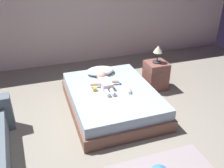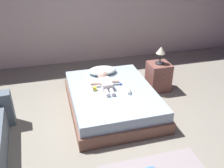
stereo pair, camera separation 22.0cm
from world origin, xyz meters
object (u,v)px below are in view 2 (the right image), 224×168
at_px(bed, 112,99).
at_px(nightstand, 158,77).
at_px(toothbrush, 120,83).
at_px(toy_block, 95,89).
at_px(baby, 105,81).
at_px(pillow, 102,70).
at_px(lamp, 161,52).
at_px(baby_bottle, 129,92).

distance_m(bed, nightstand, 1.11).
height_order(toothbrush, toy_block, toy_block).
bearing_deg(nightstand, baby, -168.11).
relative_size(bed, baby, 2.79).
relative_size(toothbrush, toy_block, 1.86).
distance_m(pillow, toy_block, 0.65).
height_order(lamp, toy_block, lamp).
xyz_separation_m(bed, baby, (-0.08, 0.18, 0.26)).
xyz_separation_m(bed, toothbrush, (0.18, 0.18, 0.20)).
height_order(pillow, toy_block, pillow).
distance_m(nightstand, lamp, 0.50).
bearing_deg(baby_bottle, baby, 130.03).
xyz_separation_m(bed, lamp, (1.03, 0.41, 0.59)).
relative_size(baby, toothbrush, 4.99).
bearing_deg(bed, baby_bottle, -39.77).
bearing_deg(lamp, pillow, 168.01).
bearing_deg(toothbrush, baby, -179.49).
bearing_deg(toy_block, toothbrush, 16.44).
relative_size(nightstand, baby_bottle, 4.72).
bearing_deg(toothbrush, pillow, 113.91).
bearing_deg(lamp, bed, -158.25).
xyz_separation_m(toothbrush, nightstand, (0.84, 0.23, -0.11)).
bearing_deg(baby, nightstand, 11.89).
xyz_separation_m(toothbrush, baby_bottle, (0.05, -0.38, 0.02)).
distance_m(baby, baby_bottle, 0.49).
bearing_deg(pillow, toothbrush, -66.09).
bearing_deg(lamp, baby_bottle, -142.57).
height_order(baby, toothbrush, baby).
relative_size(bed, baby_bottle, 15.98).
xyz_separation_m(nightstand, baby_bottle, (-0.79, -0.61, 0.13)).
bearing_deg(toy_block, lamp, 15.69).
xyz_separation_m(bed, nightstand, (1.03, 0.41, 0.09)).
distance_m(pillow, baby, 0.46).
relative_size(bed, pillow, 3.53).
distance_m(bed, toothbrush, 0.32).
xyz_separation_m(pillow, nightstand, (1.05, -0.22, -0.16)).
relative_size(baby, lamp, 1.97).
relative_size(pillow, nightstand, 0.96).
xyz_separation_m(bed, pillow, (-0.02, 0.63, 0.25)).
relative_size(nightstand, lamp, 1.62).
distance_m(baby, nightstand, 1.14).
height_order(pillow, baby_bottle, pillow).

